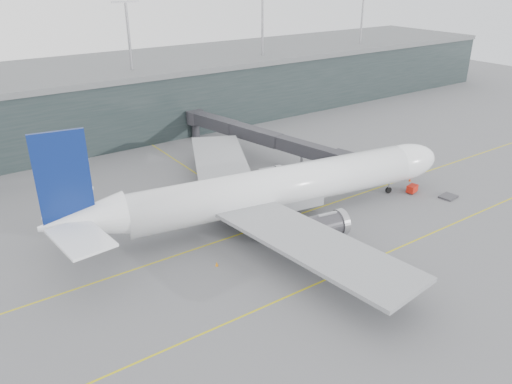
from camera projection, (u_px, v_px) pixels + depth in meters
ground at (231, 222)px, 76.95m from camera, size 320.00×320.00×0.00m
taxiline_a at (245, 232)px, 73.96m from camera, size 160.00×0.25×0.02m
taxiline_b at (317, 284)px, 62.00m from camera, size 160.00×0.25×0.02m
taxiline_lead_main at (197, 174)px, 94.49m from camera, size 0.25×60.00×0.02m
terminal at (99, 98)px, 117.13m from camera, size 240.00×36.00×29.00m
main_aircraft at (274, 189)px, 75.82m from camera, size 64.96×60.39×18.25m
jet_bridge at (254, 132)px, 102.84m from camera, size 11.54×43.56×6.32m
gse_cart at (412, 189)px, 86.51m from camera, size 2.27×1.72×1.38m
baggage_dolly at (448, 197)px, 84.93m from camera, size 3.13×2.64×0.29m
uld_a at (177, 202)px, 81.28m from camera, size 2.06×1.73×1.71m
uld_b at (179, 198)px, 82.47m from camera, size 2.43×2.13×1.89m
uld_c at (203, 195)px, 83.90m from camera, size 2.04×1.78×1.61m
cone_nose at (410, 179)px, 91.29m from camera, size 0.45×0.45×0.72m
cone_wing_stbd at (379, 257)px, 67.03m from camera, size 0.45×0.45×0.71m
cone_wing_port at (231, 182)px, 90.29m from camera, size 0.45×0.45×0.72m
cone_tail at (217, 264)px, 65.54m from camera, size 0.41×0.41×0.65m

